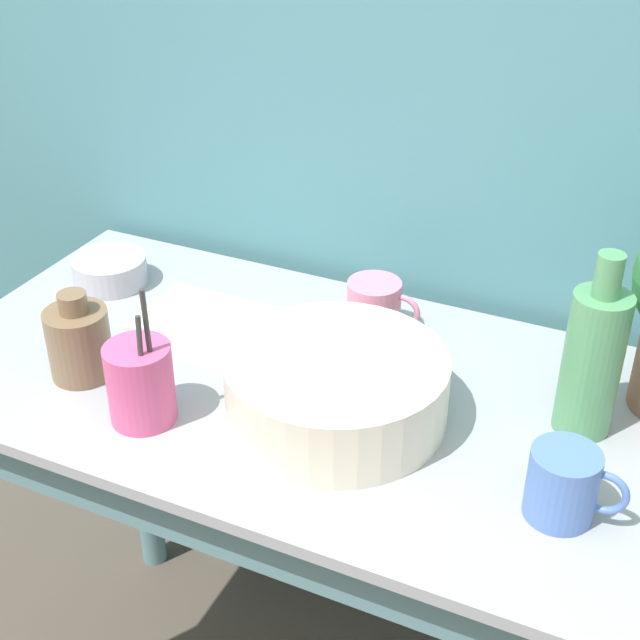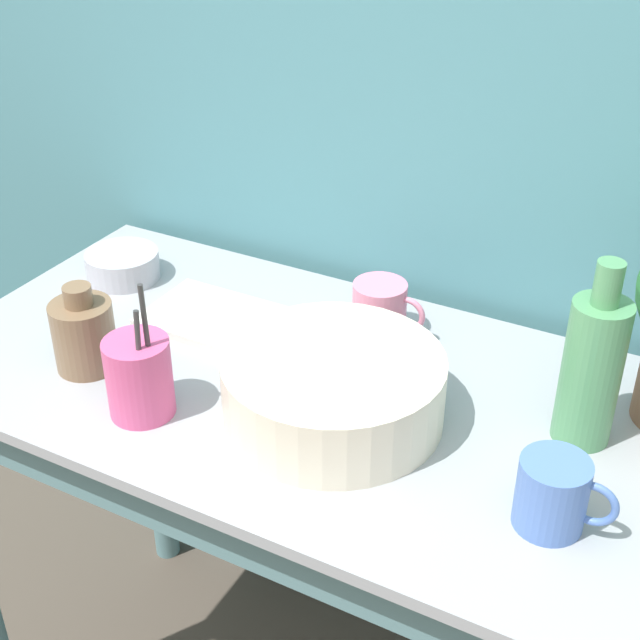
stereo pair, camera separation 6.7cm
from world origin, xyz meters
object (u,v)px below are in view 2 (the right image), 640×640
Objects in this scene: bottle_tall at (592,368)px; bowl_small_steel at (123,265)px; bottle_short at (84,334)px; tray_board at (221,320)px; mug_blue at (554,494)px; mug_pink at (381,309)px; bowl_wash_large at (333,389)px; utensil_cup at (139,377)px.

bowl_small_steel is (-0.89, 0.07, -0.09)m from bottle_tall.
bottle_short is 0.55× the size of tray_board.
mug_blue is 0.93× the size of bowl_small_steel.
bottle_tall is 0.21m from mug_blue.
mug_blue reaches higher than mug_pink.
bowl_wash_large is 0.42m from bottle_short.
mug_pink is 0.49× the size of tray_board.
bottle_tall reaches higher than tray_board.
utensil_cup is 0.27m from tray_board.
bowl_wash_large reaches higher than tray_board.
mug_pink is (-0.04, 0.24, -0.00)m from bowl_wash_large.
mug_pink is (-0.37, 0.11, -0.07)m from bottle_tall.
tray_board is (-0.64, 0.21, -0.04)m from mug_blue.
bottle_tall reaches higher than bottle_short.
utensil_cup reaches higher than mug_pink.
bowl_wash_large is 1.16× the size of bottle_tall.
tray_board is at bearing -11.95° from bowl_small_steel.
bowl_wash_large is 2.54× the size of mug_pink.
mug_pink is 0.93× the size of bowl_small_steel.
bottle_tall is 1.93× the size of bottle_short.
bowl_small_steel is at bearing 168.05° from tray_board.
utensil_cup reaches higher than tray_board.
utensil_cup is (-0.59, -0.25, -0.06)m from bottle_tall.
mug_pink is at bearing 162.85° from bottle_tall.
mug_blue is 0.67m from tray_board.
bowl_wash_large is 0.36m from bottle_tall.
mug_pink is at bearing 140.95° from mug_blue.
tray_board is at bearing -158.15° from mug_pink.
tray_board is at bearing 60.51° from bottle_short.
bottle_tall is 1.27× the size of utensil_cup.
mug_blue is (0.38, -0.31, 0.00)m from mug_pink.
mug_blue reaches higher than tray_board.
mug_pink is 0.58× the size of utensil_cup.
bowl_small_steel is 0.27m from tray_board.
bowl_small_steel is at bearing -174.68° from mug_pink.
mug_blue is (0.76, 0.00, -0.01)m from bottle_short.
bottle_short is 0.30m from bowl_small_steel.
bottle_short reaches higher than bowl_wash_large.
utensil_cup is (-0.26, -0.12, 0.01)m from bowl_wash_large.
bowl_wash_large reaches higher than mug_blue.
bowl_small_steel is 0.62× the size of utensil_cup.
utensil_cup is (0.30, -0.32, 0.04)m from bowl_small_steel.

